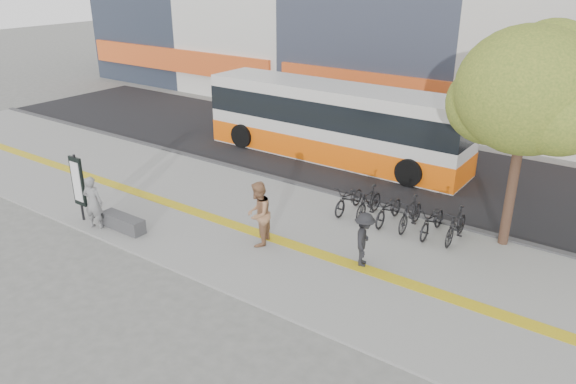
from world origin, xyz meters
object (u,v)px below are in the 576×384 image
Objects in this scene: street_tree at (528,93)px; pedestrian_dark at (364,240)px; signboard at (78,182)px; bench at (123,223)px; seated_woman at (93,202)px; pedestrian_tan at (258,214)px; bus at (334,124)px.

street_tree reaches higher than pedestrian_dark.
pedestrian_dark is at bearing 17.29° from signboard.
seated_woman is (-0.80, -0.40, 0.62)m from bench.
pedestrian_tan is at bearing -143.11° from street_tree.
bus is (3.25, 10.01, 0.12)m from signboard.
signboard is at bearing -107.97° from bus.
signboard is 13.40m from street_tree.
signboard is 9.08m from pedestrian_dark.
seated_woman is at bearing -6.74° from signboard.
pedestrian_dark is (-2.73, -3.63, -3.67)m from street_tree.
pedestrian_dark is at bearing 82.55° from pedestrian_tan.
signboard is at bearing 85.53° from pedestrian_dark.
signboard is at bearing -90.95° from pedestrian_tan.
street_tree is 5.84m from pedestrian_dark.
bench is at bearing -87.68° from pedestrian_tan.
bus is 5.92× the size of pedestrian_tan.
bench is 7.47m from pedestrian_dark.
seated_woman is 1.10× the size of pedestrian_dark.
bench is at bearing -148.38° from street_tree.
bench is 4.40m from pedestrian_tan.
bus is (-8.13, 3.68, -3.02)m from street_tree.
seated_woman is at bearing -87.04° from pedestrian_tan.
bus is at bearing 14.73° from pedestrian_dark.
pedestrian_dark is (7.05, 2.39, 0.54)m from bench.
seated_woman is 8.33m from pedestrian_dark.
pedestrian_tan reaches higher than seated_woman.
bus reaches higher than bench.
bus reaches higher than pedestrian_dark.
bus is 8.37m from pedestrian_tan.
street_tree is at bearing -169.48° from seated_woman.
street_tree is at bearing 106.40° from pedestrian_tan.
pedestrian_tan reaches higher than bench.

